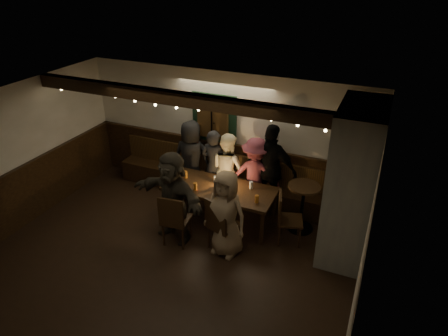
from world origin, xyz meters
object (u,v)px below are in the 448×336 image
at_px(dining_table, 219,191).
at_px(person_e, 271,169).
at_px(person_c, 228,169).
at_px(chair_end, 285,215).
at_px(person_a, 192,158).
at_px(chair_near_right, 220,222).
at_px(person_b, 214,166).
at_px(high_top, 303,202).
at_px(person_g, 226,214).
at_px(person_d, 255,174).
at_px(person_f, 173,197).
at_px(chair_near_left, 174,218).

height_order(dining_table, person_e, person_e).
relative_size(person_c, person_e, 0.84).
height_order(chair_end, person_a, person_a).
bearing_deg(chair_near_right, person_c, 108.24).
bearing_deg(person_b, high_top, 178.46).
bearing_deg(person_g, person_a, 141.07).
bearing_deg(person_e, chair_end, 131.42).
relative_size(chair_end, person_g, 0.62).
bearing_deg(chair_end, person_a, 159.14).
bearing_deg(person_b, dining_table, 129.43).
bearing_deg(person_g, person_c, 120.06).
relative_size(high_top, person_b, 0.59).
bearing_deg(person_d, person_b, -5.02).
distance_m(chair_near_right, person_f, 0.94).
xyz_separation_m(person_a, person_c, (0.82, -0.03, -0.06)).
bearing_deg(dining_table, person_g, -59.41).
bearing_deg(high_top, chair_end, -111.81).
height_order(chair_end, person_f, person_f).
xyz_separation_m(person_b, person_g, (0.88, -1.46, -0.00)).
height_order(person_b, person_g, person_b).
relative_size(chair_end, person_c, 0.63).
relative_size(person_b, person_c, 1.03).
bearing_deg(person_b, person_d, -169.14).
distance_m(chair_near_left, person_a, 1.81).
bearing_deg(dining_table, person_e, 46.66).
xyz_separation_m(person_a, person_f, (0.42, -1.52, 0.03)).
bearing_deg(chair_near_right, chair_near_left, -167.26).
height_order(chair_near_left, chair_end, chair_near_left).
relative_size(chair_near_left, high_top, 1.08).
relative_size(chair_near_left, person_g, 0.65).
xyz_separation_m(person_c, person_f, (-0.40, -1.49, 0.08)).
bearing_deg(person_e, person_g, 89.43).
xyz_separation_m(person_c, person_d, (0.58, -0.00, -0.00)).
distance_m(chair_near_right, chair_end, 1.16).
height_order(high_top, person_e, person_e).
bearing_deg(dining_table, chair_near_left, -114.10).
bearing_deg(person_g, chair_near_left, -160.78).
bearing_deg(chair_near_right, high_top, 45.66).
bearing_deg(chair_near_right, person_a, 130.66).
height_order(chair_near_left, person_g, person_g).
bearing_deg(dining_table, person_c, 101.01).
bearing_deg(person_g, chair_near_right, -173.76).
bearing_deg(person_a, person_b, 166.31).
bearing_deg(chair_end, person_g, -140.51).
relative_size(high_top, person_d, 0.61).
distance_m(chair_near_left, high_top, 2.32).
distance_m(chair_end, person_d, 1.21).
distance_m(person_d, person_g, 1.51).
xyz_separation_m(dining_table, chair_near_right, (0.35, -0.78, -0.11)).
relative_size(dining_table, chair_near_right, 2.05).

